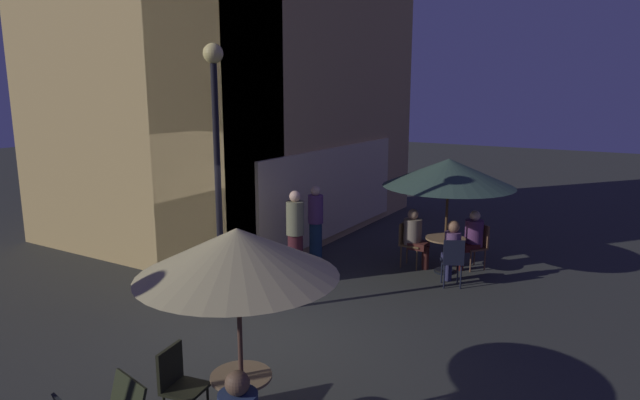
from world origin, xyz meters
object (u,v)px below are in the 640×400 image
object	(u,v)px
patio_umbrella_0	(237,253)
street_lamp_near_corner	(216,139)
patron_standing_5	(316,226)
cafe_chair_2	(408,240)
patron_seated_3	(472,236)
cafe_chair_3	(453,258)
cafe_table_1	(445,246)
patron_seated_1	(415,235)
patron_seated_2	(452,248)
patron_standing_4	(295,237)
cafe_chair_0	(178,380)
patio_umbrella_1	(449,173)
cafe_chair_4	(477,242)
cafe_table_0	(242,396)

from	to	relation	value
patio_umbrella_0	street_lamp_near_corner	bearing A→B (deg)	44.57
patio_umbrella_0	patron_standing_5	xyz separation A→B (m)	(5.35, 2.38, -1.20)
cafe_chair_2	patron_seated_3	distance (m)	1.29
cafe_chair_3	patron_standing_5	size ratio (longest dim) A/B	0.55
cafe_table_1	street_lamp_near_corner	bearing A→B (deg)	149.30
cafe_chair_2	patron_seated_1	world-z (taller)	patron_seated_1
street_lamp_near_corner	patio_umbrella_0	world-z (taller)	street_lamp_near_corner
cafe_table_1	patron_standing_5	size ratio (longest dim) A/B	0.46
patron_seated_1	cafe_chair_2	bearing A→B (deg)	180.00
patron_seated_2	patron_standing_4	size ratio (longest dim) A/B	0.70
street_lamp_near_corner	patron_standing_5	xyz separation A→B (m)	(3.01, 0.06, -2.03)
patron_seated_1	cafe_chair_0	bearing A→B (deg)	-92.73
cafe_table_1	patron_seated_3	xyz separation A→B (m)	(0.50, -0.39, 0.15)
patio_umbrella_1	street_lamp_near_corner	bearing A→B (deg)	149.30
patron_seated_3	patron_standing_4	world-z (taller)	patron_standing_4
patio_umbrella_0	patio_umbrella_1	distance (m)	6.35
patron_seated_2	patio_umbrella_1	bearing A→B (deg)	0.00
street_lamp_near_corner	patron_seated_2	xyz separation A→B (m)	(3.37, -2.71, -2.19)
patio_umbrella_1	cafe_chair_0	size ratio (longest dim) A/B	2.86
cafe_table_1	patron_seated_2	distance (m)	0.73
patio_umbrella_1	patio_umbrella_0	bearing A→B (deg)	179.40
cafe_chair_4	patron_standing_4	bearing A→B (deg)	-6.93
patron_seated_3	cafe_chair_0	bearing A→B (deg)	28.24
cafe_table_0	cafe_chair_2	size ratio (longest dim) A/B	0.81
street_lamp_near_corner	cafe_chair_4	distance (m)	5.92
cafe_chair_2	patron_standing_4	xyz separation A→B (m)	(-2.07, 1.44, 0.34)
street_lamp_near_corner	cafe_chair_4	size ratio (longest dim) A/B	4.65
cafe_table_0	cafe_chair_4	world-z (taller)	cafe_chair_4
cafe_table_0	patron_seated_2	distance (m)	5.74
cafe_chair_4	patron_standing_4	world-z (taller)	patron_standing_4
cafe_table_0	cafe_chair_4	bearing A→B (deg)	-4.51
cafe_chair_3	patron_seated_2	world-z (taller)	patron_seated_2
patron_standing_4	patron_standing_5	distance (m)	1.10
cafe_table_0	patio_umbrella_1	xyz separation A→B (m)	(6.35, -0.07, 1.53)
cafe_table_0	patron_standing_4	bearing A→B (deg)	26.85
patio_umbrella_1	patron_seated_3	size ratio (longest dim) A/B	2.09
cafe_chair_3	cafe_chair_4	bearing A→B (deg)	-31.12
street_lamp_near_corner	patio_umbrella_1	size ratio (longest dim) A/B	1.68
cafe_chair_4	patron_seated_1	world-z (taller)	patron_seated_1
cafe_table_1	patron_seated_2	size ratio (longest dim) A/B	0.62
cafe_chair_2	patron_standing_4	distance (m)	2.54
cafe_chair_0	cafe_chair_2	xyz separation A→B (m)	(6.47, -0.05, 0.03)
street_lamp_near_corner	patron_standing_4	size ratio (longest dim) A/B	2.39
cafe_chair_4	patron_standing_5	world-z (taller)	patron_standing_5
patron_seated_3	patron_standing_5	size ratio (longest dim) A/B	0.72
cafe_chair_3	patron_seated_1	world-z (taller)	patron_seated_1
cafe_table_1	patio_umbrella_1	bearing A→B (deg)	0.00
patio_umbrella_0	cafe_chair_0	xyz separation A→B (m)	(-0.13, 0.78, -1.53)
cafe_table_0	patron_seated_2	world-z (taller)	patron_seated_2
cafe_table_1	cafe_chair_2	world-z (taller)	cafe_chair_2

